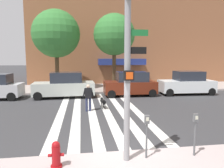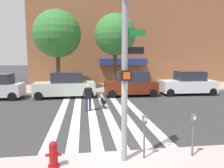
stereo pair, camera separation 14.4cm
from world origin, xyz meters
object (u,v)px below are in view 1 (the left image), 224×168
street_tree_nearest (56,34)px  pedestrian_dog_walker (88,96)px  parking_meter_curbside (147,130)px  street_tree_middle (114,35)px  traffic_light_pole (128,48)px  fire_hydrant (56,155)px  parked_car_third_in_line (130,84)px  parked_car_fourth_in_line (187,83)px  pedestrian_bystander (194,79)px  parked_car_behind_first (65,86)px  parking_meter_second_along (195,129)px  dog_on_leash (103,102)px

street_tree_nearest → pedestrian_dog_walker: size_ratio=4.63×
parking_meter_curbside → street_tree_middle: size_ratio=0.19×
traffic_light_pole → street_tree_nearest: 15.74m
fire_hydrant → parked_car_third_in_line: 12.61m
traffic_light_pole → pedestrian_dog_walker: size_ratio=3.54×
parked_car_fourth_in_line → pedestrian_bystander: 3.65m
parked_car_behind_first → parked_car_fourth_in_line: parked_car_behind_first is taller
parking_meter_curbside → parking_meter_second_along: size_ratio=1.00×
parked_car_behind_first → street_tree_middle: 6.75m
parking_meter_second_along → parked_car_fourth_in_line: size_ratio=0.29×
parked_car_fourth_in_line → dog_on_leash: parked_car_fourth_in_line is taller
parked_car_third_in_line → dog_on_leash: (-2.78, -4.18, -0.54)m
parking_meter_second_along → parked_car_behind_first: parked_car_behind_first is taller
pedestrian_bystander → traffic_light_pole: bearing=-125.3°
fire_hydrant → street_tree_nearest: size_ratio=0.10×
pedestrian_dog_walker → parked_car_third_in_line: bearing=52.0°
traffic_light_pole → parked_car_fourth_in_line: (7.90, 11.54, -2.56)m
parking_meter_curbside → parking_meter_second_along: (1.56, -0.06, 0.00)m
parked_car_behind_first → street_tree_nearest: bearing=104.6°
parking_meter_second_along → parked_car_third_in_line: parked_car_third_in_line is taller
traffic_light_pole → pedestrian_bystander: bearing=54.7°
traffic_light_pole → dog_on_leash: 7.97m
parking_meter_curbside → fire_hydrant: bearing=-176.1°
parking_meter_curbside → pedestrian_dog_walker: (-1.56, 6.66, -0.10)m
dog_on_leash → street_tree_middle: bearing=75.3°
pedestrian_bystander → street_tree_middle: bearing=-177.9°
parked_car_third_in_line → pedestrian_dog_walker: parked_car_third_in_line is taller
pedestrian_dog_walker → pedestrian_bystander: bearing=34.5°
traffic_light_pole → pedestrian_dog_walker: traffic_light_pole is taller
parking_meter_second_along → street_tree_nearest: (-5.81, 15.16, 4.43)m
parking_meter_second_along → dog_on_leash: size_ratio=1.31×
fire_hydrant → street_tree_nearest: 16.14m
street_tree_middle → parked_car_third_in_line: bearing=-68.3°
street_tree_nearest → parking_meter_curbside: bearing=-74.3°
fire_hydrant → parked_car_third_in_line: size_ratio=0.18×
traffic_light_pole → fire_hydrant: bearing=-177.5°
parking_meter_second_along → dog_on_leash: 7.66m
parked_car_fourth_in_line → pedestrian_dog_walker: parked_car_fourth_in_line is taller
parked_car_fourth_in_line → street_tree_middle: bearing=157.4°
parking_meter_second_along → street_tree_nearest: street_tree_nearest is taller
traffic_light_pole → dog_on_leash: traffic_light_pole is taller
dog_on_leash → pedestrian_bystander: 12.37m
parked_car_third_in_line → dog_on_leash: bearing=-123.6°
parking_meter_curbside → pedestrian_bystander: pedestrian_bystander is taller
fire_hydrant → street_tree_middle: bearing=74.8°
parked_car_behind_first → parked_car_third_in_line: parked_car_behind_first is taller
traffic_light_pole → parking_meter_curbside: size_ratio=4.26×
parked_car_third_in_line → fire_hydrant: bearing=-112.7°
parking_meter_second_along → traffic_light_pole: bearing=-179.3°
parking_meter_second_along → parked_car_third_in_line: 11.53m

